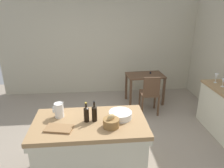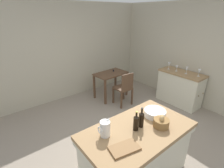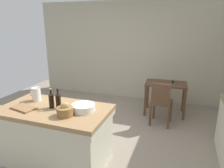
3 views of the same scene
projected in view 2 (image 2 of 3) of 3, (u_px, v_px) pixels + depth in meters
name	position (u px, v px, depth m)	size (l,w,h in m)	color
ground_plane	(125.00, 145.00, 3.19)	(6.76, 6.76, 0.00)	gray
wall_back	(61.00, 53.00, 4.55)	(5.32, 0.12, 2.60)	#B2AA93
wall_right	(204.00, 57.00, 4.16)	(0.12, 5.20, 2.60)	#B2AA93
island_table	(136.00, 151.00, 2.43)	(1.56, 0.87, 0.87)	#99754C
side_cabinet	(180.00, 88.00, 4.52)	(0.52, 1.14, 0.89)	#99754C
writing_desk	(111.00, 77.00, 4.80)	(0.93, 0.61, 0.79)	#513826
wooden_chair	(124.00, 88.00, 4.40)	(0.42, 0.42, 0.92)	#513826
pitcher	(105.00, 128.00, 2.11)	(0.17, 0.13, 0.25)	white
wash_bowl	(155.00, 113.00, 2.55)	(0.32, 0.32, 0.09)	white
bread_basket	(161.00, 122.00, 2.29)	(0.21, 0.21, 0.19)	olive
cutting_board	(124.00, 148.00, 1.94)	(0.34, 0.20, 0.02)	olive
wine_bottle_dark	(141.00, 119.00, 2.28)	(0.07, 0.07, 0.29)	black
wine_bottle_amber	(136.00, 122.00, 2.21)	(0.07, 0.07, 0.28)	black
wine_glass_far_left	(199.00, 71.00, 4.03)	(0.07, 0.07, 0.18)	white
wine_glass_left	(187.00, 69.00, 4.20)	(0.07, 0.07, 0.18)	white
wine_glass_middle	(177.00, 67.00, 4.40)	(0.07, 0.07, 0.15)	white
wine_glass_right	(169.00, 65.00, 4.54)	(0.07, 0.07, 0.19)	white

